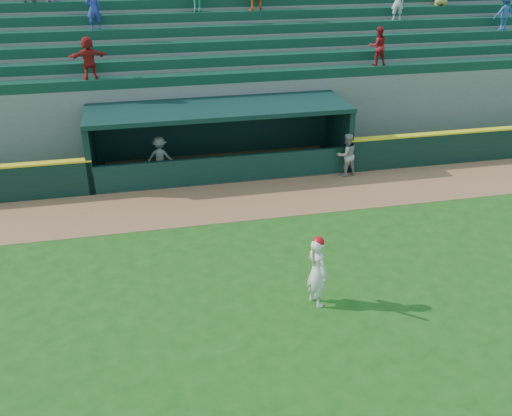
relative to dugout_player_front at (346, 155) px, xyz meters
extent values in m
plane|color=#1C4C13|center=(-4.39, -6.23, -0.80)|extent=(120.00, 120.00, 0.00)
cube|color=#955D3B|center=(-4.39, -1.33, -0.79)|extent=(40.00, 3.00, 0.01)
imported|color=#999994|center=(0.00, 0.00, 0.00)|extent=(0.86, 0.72, 1.59)
imported|color=gray|center=(-6.58, 1.36, -0.04)|extent=(1.09, 0.81, 1.51)
cube|color=#63645F|center=(-4.39, 1.47, -0.78)|extent=(9.00, 2.60, 0.04)
cube|color=black|center=(-8.99, 1.47, 0.35)|extent=(0.20, 2.60, 2.30)
cube|color=black|center=(0.21, 1.47, 0.35)|extent=(0.20, 2.60, 2.30)
cube|color=black|center=(-4.39, 2.77, 0.35)|extent=(9.40, 0.20, 2.30)
cube|color=black|center=(-4.39, 1.47, 1.58)|extent=(9.40, 2.80, 0.16)
cube|color=black|center=(-4.39, 0.25, -0.30)|extent=(9.00, 0.16, 1.00)
cube|color=brown|center=(-4.39, 2.27, -0.55)|extent=(8.40, 0.45, 0.10)
cube|color=slate|center=(-4.39, 3.29, 0.66)|extent=(34.00, 0.85, 2.91)
cube|color=#0F3828|center=(-4.39, 3.17, 2.29)|extent=(34.00, 0.60, 0.36)
cube|color=slate|center=(-4.39, 4.14, 0.88)|extent=(34.00, 0.85, 3.36)
cube|color=#0F3828|center=(-4.39, 4.02, 2.74)|extent=(34.00, 0.60, 0.36)
cube|color=slate|center=(-4.39, 4.99, 1.11)|extent=(34.00, 0.85, 3.81)
cube|color=#0F3828|center=(-4.39, 4.87, 3.19)|extent=(34.00, 0.60, 0.36)
cube|color=slate|center=(-4.39, 5.84, 1.33)|extent=(34.00, 0.85, 4.26)
cube|color=#0F3828|center=(-4.39, 5.72, 3.64)|extent=(34.00, 0.60, 0.36)
cube|color=slate|center=(-4.39, 6.69, 1.56)|extent=(34.00, 0.85, 4.71)
cube|color=#0F3828|center=(-4.39, 6.57, 4.09)|extent=(34.00, 0.60, 0.36)
cube|color=slate|center=(-4.39, 7.54, 1.78)|extent=(34.00, 0.85, 5.16)
cube|color=#0F3828|center=(-4.39, 7.42, 4.54)|extent=(34.00, 0.60, 0.36)
cube|color=slate|center=(-4.39, 8.39, 2.01)|extent=(34.00, 0.85, 5.61)
cube|color=slate|center=(-4.39, 8.97, 2.01)|extent=(34.50, 0.30, 5.61)
imported|color=#A21B19|center=(-8.76, 3.19, 3.22)|extent=(1.45, 0.74, 1.49)
imported|color=#293396|center=(-8.51, 5.74, 4.59)|extent=(0.62, 0.47, 1.53)
imported|color=beige|center=(4.17, 5.74, 4.56)|extent=(0.59, 0.44, 1.46)
imported|color=maroon|center=(2.29, 3.19, 3.22)|extent=(0.74, 0.58, 1.48)
imported|color=#254D89|center=(8.85, 4.89, 4.10)|extent=(0.96, 0.57, 1.45)
imported|color=silver|center=(-3.56, -7.45, 0.08)|extent=(0.61, 0.74, 1.74)
sphere|color=red|center=(-3.56, -7.45, 0.88)|extent=(0.27, 0.27, 0.27)
cylinder|color=#D1B485|center=(-3.74, -7.67, 0.65)|extent=(0.25, 0.49, 0.76)
camera|label=1|loc=(-7.41, -18.20, 7.21)|focal=40.00mm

